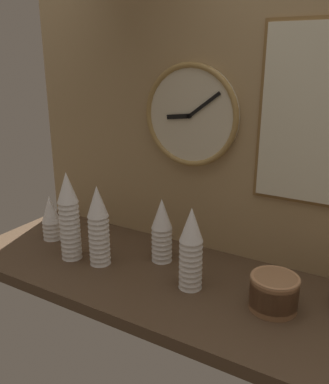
{
  "coord_description": "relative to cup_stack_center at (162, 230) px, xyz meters",
  "views": [
    {
      "loc": [
        0.57,
        -1.05,
        0.7
      ],
      "look_at": [
        -0.08,
        0.04,
        0.28
      ],
      "focal_mm": 38.0,
      "sensor_mm": 36.0,
      "label": 1
    }
  ],
  "objects": [
    {
      "name": "cup_stack_center",
      "position": [
        0.0,
        0.0,
        0.0
      ],
      "size": [
        0.07,
        0.07,
        0.24
      ],
      "color": "white",
      "rests_on": "ground_plane"
    },
    {
      "name": "cup_stack_center_left",
      "position": [
        -0.18,
        -0.13,
        0.03
      ],
      "size": [
        0.07,
        0.07,
        0.29
      ],
      "color": "white",
      "rests_on": "ground_plane"
    },
    {
      "name": "cup_stack_center_right",
      "position": [
        0.17,
        -0.11,
        0.02
      ],
      "size": [
        0.07,
        0.07,
        0.27
      ],
      "color": "white",
      "rests_on": "ground_plane"
    },
    {
      "name": "cup_stack_left",
      "position": [
        -0.29,
        -0.15,
        0.04
      ],
      "size": [
        0.07,
        0.07,
        0.33
      ],
      "color": "white",
      "rests_on": "ground_plane"
    },
    {
      "name": "wall_tiled_back",
      "position": [
        0.11,
        0.19,
        0.41
      ],
      "size": [
        1.6,
        0.03,
        1.05
      ],
      "color": "tan",
      "rests_on": "ground_plane"
    },
    {
      "name": "bowl_stack_right",
      "position": [
        0.43,
        -0.09,
        -0.06
      ],
      "size": [
        0.14,
        0.14,
        0.1
      ],
      "color": "#996B47",
      "rests_on": "ground_plane"
    },
    {
      "name": "cup_stack_far_left",
      "position": [
        -0.48,
        -0.07,
        -0.03
      ],
      "size": [
        0.07,
        0.07,
        0.18
      ],
      "color": "white",
      "rests_on": "ground_plane"
    },
    {
      "name": "ground_plane",
      "position": [
        0.11,
        -0.08,
        -0.14
      ],
      "size": [
        1.6,
        0.56,
        0.04
      ],
      "primitive_type": "cube",
      "color": "#4C3826"
    },
    {
      "name": "wall_clock",
      "position": [
        0.02,
        0.16,
        0.38
      ],
      "size": [
        0.36,
        0.03,
        0.36
      ],
      "color": "beige"
    }
  ]
}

